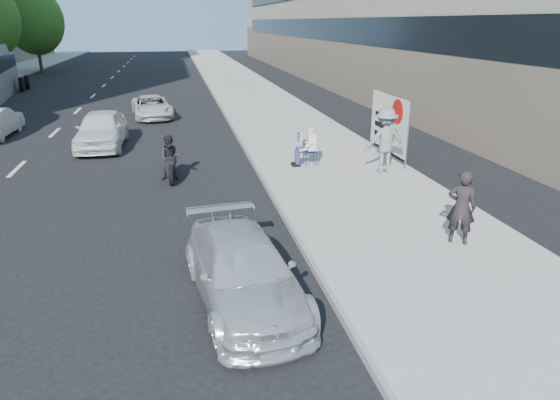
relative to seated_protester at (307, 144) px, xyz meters
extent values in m
plane|color=black|center=(-3.14, -5.96, -0.87)|extent=(160.00, 160.00, 0.00)
cube|color=gray|center=(0.86, 14.04, -0.80)|extent=(5.00, 120.00, 0.15)
cylinder|color=#382616|center=(-16.84, 38.04, 0.44)|extent=(0.30, 0.30, 2.62)
ellipsoid|color=#1B5516|center=(-16.84, 38.04, 3.91)|extent=(5.40, 5.40, 6.21)
cylinder|color=navy|center=(-0.07, -0.21, -0.50)|extent=(0.02, 0.02, 0.45)
cylinder|color=navy|center=(0.29, -0.21, -0.50)|extent=(0.02, 0.02, 0.45)
cylinder|color=navy|center=(-0.07, 0.15, -0.50)|extent=(0.02, 0.02, 0.45)
cylinder|color=navy|center=(0.29, 0.15, -0.50)|extent=(0.02, 0.02, 0.45)
cube|color=navy|center=(0.11, -0.03, -0.26)|extent=(0.40, 0.40, 0.03)
cube|color=navy|center=(0.11, 0.16, -0.07)|extent=(0.40, 0.02, 0.40)
cylinder|color=navy|center=(-0.11, -0.13, -0.17)|extent=(0.44, 0.17, 0.17)
cylinder|color=navy|center=(-0.33, -0.13, -0.40)|extent=(0.14, 0.14, 0.46)
cube|color=black|center=(-0.39, -0.13, -0.67)|extent=(0.26, 0.11, 0.10)
cylinder|color=navy|center=(-0.11, 0.07, -0.17)|extent=(0.44, 0.17, 0.17)
cylinder|color=navy|center=(-0.33, 0.07, -0.40)|extent=(0.14, 0.14, 0.46)
cube|color=black|center=(-0.39, 0.07, -0.67)|extent=(0.26, 0.11, 0.10)
cube|color=beige|center=(0.13, -0.03, 0.09)|extent=(0.26, 0.42, 0.56)
sphere|color=tan|center=(0.13, -0.03, 0.46)|extent=(0.23, 0.23, 0.23)
ellipsoid|color=gray|center=(0.15, -0.03, 0.49)|extent=(0.22, 0.24, 0.19)
ellipsoid|color=gray|center=(0.05, -0.03, 0.39)|extent=(0.10, 0.14, 0.13)
cylinder|color=beige|center=(0.01, -0.27, 0.06)|extent=(0.30, 0.10, 0.25)
cylinder|color=tan|center=(-0.19, -0.27, -0.12)|extent=(0.29, 0.09, 0.14)
cylinder|color=beige|center=(0.06, 0.23, 0.11)|extent=(0.26, 0.20, 0.32)
cylinder|color=tan|center=(-0.07, 0.37, 0.01)|extent=(0.30, 0.21, 0.18)
cube|color=white|center=(-0.14, 0.52, 0.14)|extent=(0.03, 0.55, 0.40)
imported|color=slate|center=(2.23, -1.26, 0.31)|extent=(1.34, 0.79, 2.06)
imported|color=black|center=(1.68, -6.74, 0.10)|extent=(0.72, 0.65, 1.64)
cylinder|color=#4C4C4C|center=(3.06, -1.11, 0.38)|extent=(0.06, 0.06, 2.20)
cylinder|color=#4C4C4C|center=(3.06, 1.89, 0.38)|extent=(0.06, 0.06, 2.20)
cube|color=beige|center=(3.04, 0.39, 0.53)|extent=(0.04, 3.00, 1.90)
cylinder|color=#A50C0C|center=(3.01, -0.31, 1.03)|extent=(0.01, 0.84, 0.84)
cube|color=black|center=(3.01, 0.89, 0.68)|extent=(0.01, 1.30, 0.18)
cube|color=black|center=(3.01, 0.89, 0.33)|extent=(0.01, 1.30, 0.18)
cube|color=black|center=(3.01, 0.89, -0.02)|extent=(0.01, 1.30, 0.18)
imported|color=silver|center=(-3.22, -7.96, -0.28)|extent=(2.11, 4.24, 1.19)
imported|color=white|center=(-7.14, 4.69, -0.15)|extent=(1.83, 4.30, 1.45)
imported|color=silver|center=(-5.43, 10.98, -0.31)|extent=(2.36, 4.24, 1.12)
cylinder|color=black|center=(-4.46, -0.86, -0.55)|extent=(0.17, 0.65, 0.64)
cylinder|color=black|center=(-4.46, 0.54, -0.55)|extent=(0.17, 0.65, 0.64)
cube|color=black|center=(-4.46, -0.16, -0.32)|extent=(0.35, 1.22, 0.35)
imported|color=black|center=(-4.46, -0.26, -0.16)|extent=(0.73, 0.59, 1.42)
cube|color=black|center=(-14.87, 19.93, 1.33)|extent=(1.62, 11.40, 1.00)
cylinder|color=black|center=(-14.89, 23.43, -0.37)|extent=(0.38, 1.02, 1.00)
cylinder|color=black|center=(-14.89, 24.93, -0.37)|extent=(0.38, 1.02, 1.00)
camera|label=1|loc=(-4.18, -15.76, 3.86)|focal=32.00mm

